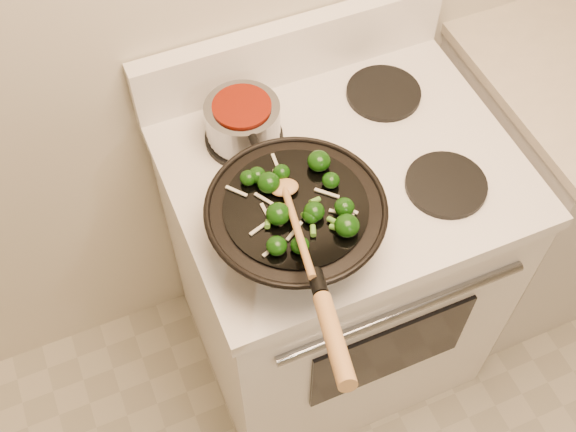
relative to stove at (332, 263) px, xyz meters
name	(u,v)px	position (x,y,z in m)	size (l,w,h in m)	color
stove	(332,263)	(0.00, 0.00, 0.00)	(0.78, 0.67, 1.08)	white
wok	(296,222)	(-0.18, -0.16, 0.52)	(0.36, 0.60, 0.24)	black
stirfry	(301,201)	(-0.17, -0.16, 0.59)	(0.22, 0.25, 0.04)	black
wooden_spoon	(292,211)	(-0.20, -0.18, 0.60)	(0.09, 0.26, 0.07)	#B47F47
saucepan	(243,121)	(-0.18, 0.15, 0.51)	(0.17, 0.27, 0.10)	gray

